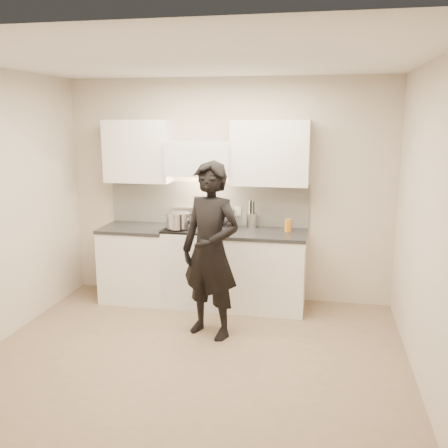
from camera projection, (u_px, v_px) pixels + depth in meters
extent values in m
plane|color=#876E57|center=(193.00, 357.00, 4.72)|extent=(4.00, 4.00, 0.00)
cube|color=#C2B49F|center=(228.00, 190.00, 6.12)|extent=(4.00, 0.04, 2.70)
cube|color=#C2B49F|center=(110.00, 279.00, 2.76)|extent=(4.00, 0.04, 2.70)
cube|color=#C2B49F|center=(428.00, 227.00, 4.06)|extent=(0.04, 3.50, 2.70)
cube|color=silver|center=(189.00, 61.00, 4.16)|extent=(4.00, 3.50, 0.02)
cube|color=silver|center=(208.00, 203.00, 6.19)|extent=(2.50, 0.02, 0.53)
cube|color=#BCBCBC|center=(203.00, 216.00, 6.20)|extent=(0.76, 0.08, 0.20)
cube|color=silver|center=(200.00, 159.00, 5.90)|extent=(0.76, 0.40, 0.40)
cylinder|color=silver|center=(196.00, 176.00, 5.77)|extent=(0.66, 0.02, 0.02)
cube|color=white|center=(270.00, 153.00, 5.76)|extent=(0.90, 0.33, 0.75)
cube|color=white|center=(138.00, 151.00, 6.07)|extent=(0.80, 0.33, 0.75)
cube|color=#BBB2A8|center=(238.00, 211.00, 6.13)|extent=(0.08, 0.01, 0.12)
cube|color=silver|center=(198.00, 266.00, 6.05)|extent=(0.76, 0.65, 0.92)
cube|color=black|center=(198.00, 228.00, 5.95)|extent=(0.76, 0.65, 0.02)
cube|color=silver|center=(213.00, 226.00, 6.03)|extent=(0.36, 0.34, 0.01)
cylinder|color=silver|center=(192.00, 247.00, 5.70)|extent=(0.62, 0.02, 0.02)
cylinder|color=black|center=(180.00, 229.00, 5.84)|extent=(0.18, 0.18, 0.01)
cylinder|color=black|center=(210.00, 230.00, 5.77)|extent=(0.18, 0.18, 0.01)
cylinder|color=black|center=(187.00, 223.00, 6.13)|extent=(0.18, 0.18, 0.01)
cylinder|color=black|center=(215.00, 225.00, 6.06)|extent=(0.18, 0.18, 0.01)
cube|color=white|center=(266.00, 272.00, 5.90)|extent=(0.90, 0.65, 0.88)
cube|color=black|center=(267.00, 234.00, 5.80)|extent=(0.92, 0.67, 0.04)
cube|color=white|center=(138.00, 264.00, 6.20)|extent=(0.80, 0.65, 0.88)
cube|color=black|center=(136.00, 228.00, 6.11)|extent=(0.82, 0.67, 0.04)
ellipsoid|color=silver|center=(217.00, 216.00, 6.02)|extent=(0.37, 0.37, 0.20)
torus|color=silver|center=(217.00, 212.00, 6.01)|extent=(0.39, 0.39, 0.02)
ellipsoid|color=beige|center=(217.00, 217.00, 6.02)|extent=(0.21, 0.21, 0.10)
cylinder|color=white|center=(210.00, 209.00, 5.87)|extent=(0.17, 0.24, 0.20)
cylinder|color=silver|center=(178.00, 220.00, 5.83)|extent=(0.36, 0.36, 0.18)
cube|color=silver|center=(164.00, 215.00, 5.78)|extent=(0.06, 0.05, 0.01)
cube|color=silver|center=(192.00, 214.00, 5.84)|extent=(0.06, 0.05, 0.01)
cylinder|color=#BCBCBC|center=(252.00, 220.00, 6.03)|extent=(0.12, 0.12, 0.17)
cylinder|color=black|center=(254.00, 214.00, 6.00)|extent=(0.01, 0.01, 0.31)
cylinder|color=white|center=(254.00, 213.00, 6.02)|extent=(0.01, 0.01, 0.31)
cylinder|color=#BCBCBC|center=(253.00, 213.00, 6.04)|extent=(0.01, 0.01, 0.31)
cylinder|color=black|center=(251.00, 213.00, 6.04)|extent=(0.01, 0.01, 0.31)
cylinder|color=#BCBCBC|center=(250.00, 213.00, 6.03)|extent=(0.01, 0.01, 0.31)
cylinder|color=white|center=(249.00, 213.00, 6.01)|extent=(0.01, 0.01, 0.31)
cylinder|color=black|center=(251.00, 214.00, 5.99)|extent=(0.01, 0.01, 0.31)
cylinder|color=#BCBCBC|center=(252.00, 214.00, 5.99)|extent=(0.01, 0.01, 0.31)
cylinder|color=orange|center=(251.00, 224.00, 6.06)|extent=(0.04, 0.04, 0.08)
cylinder|color=red|center=(251.00, 220.00, 6.05)|extent=(0.05, 0.05, 0.03)
cylinder|color=#BD711D|center=(288.00, 225.00, 5.81)|extent=(0.09, 0.09, 0.15)
imported|color=black|center=(211.00, 251.00, 5.05)|extent=(0.78, 0.65, 1.81)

